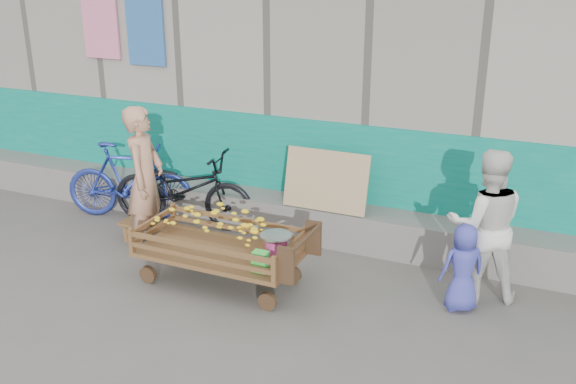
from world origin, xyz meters
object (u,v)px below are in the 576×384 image
at_px(child, 463,268).
at_px(bicycle_dark, 183,189).
at_px(bicycle_blue, 129,181).
at_px(banana_cart, 216,236).
at_px(vendor_man, 145,180).
at_px(woman, 485,225).
at_px(bench, 157,230).

relative_size(child, bicycle_dark, 0.47).
relative_size(child, bicycle_blue, 0.52).
distance_m(child, bicycle_dark, 3.62).
bearing_deg(banana_cart, vendor_man, 159.73).
bearing_deg(vendor_man, woman, -98.93).
xyz_separation_m(vendor_man, bicycle_dark, (0.00, 0.74, -0.36)).
bearing_deg(banana_cart, child, 11.20).
distance_m(vendor_man, child, 3.58).
distance_m(banana_cart, bicycle_dark, 1.64).
xyz_separation_m(banana_cart, woman, (2.54, 0.81, 0.24)).
bearing_deg(banana_cart, bicycle_dark, 134.62).
xyz_separation_m(bench, child, (3.55, -0.08, 0.27)).
bearing_deg(banana_cart, bench, 153.70).
bearing_deg(bicycle_dark, child, -109.04).
relative_size(banana_cart, child, 2.07).
xyz_separation_m(banana_cart, bench, (-1.14, 0.56, -0.35)).
distance_m(woman, bicycle_blue, 4.46).
xyz_separation_m(bicycle_dark, bicycle_blue, (-0.76, -0.07, 0.02)).
height_order(vendor_man, bicycle_blue, vendor_man).
relative_size(bench, woman, 0.61).
relative_size(banana_cart, bicycle_blue, 1.08).
relative_size(banana_cart, bench, 1.94).
bearing_deg(bicycle_blue, vendor_man, -146.14).
height_order(banana_cart, vendor_man, vendor_man).
bearing_deg(bicycle_blue, bench, -139.29).
relative_size(vendor_man, child, 1.93).
distance_m(bench, bicycle_dark, 0.68).
distance_m(banana_cart, bench, 1.32).
height_order(banana_cart, child, child).
bearing_deg(child, bicycle_blue, -39.93).
height_order(banana_cart, woman, woman).
relative_size(bench, vendor_man, 0.55).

